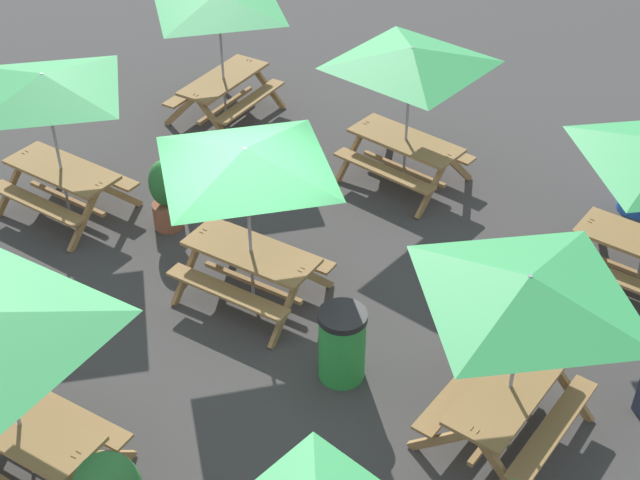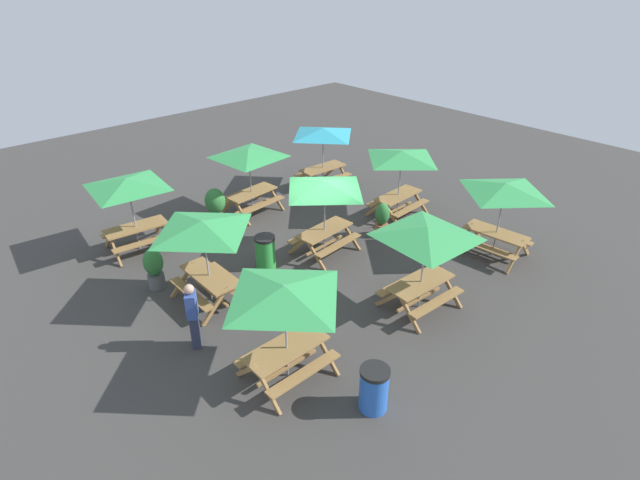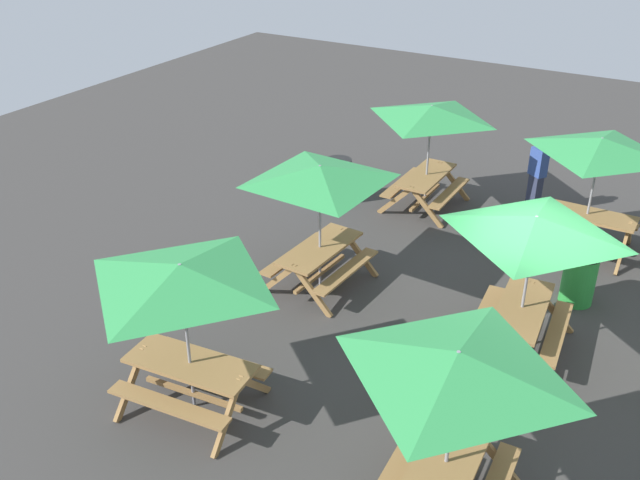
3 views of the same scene
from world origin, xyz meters
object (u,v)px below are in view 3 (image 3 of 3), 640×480
Objects in this scene: trash_bin_green at (579,277)px; picnic_table_1 at (599,154)px; picnic_table_2 at (534,236)px; person_standing at (537,174)px; picnic_table_3 at (431,120)px; trash_bin_blue at (338,180)px; picnic_table_7 at (456,375)px; picnic_table_0 at (320,183)px; potted_plant_1 at (443,382)px; picnic_table_5 at (182,285)px.

picnic_table_1 is at bearing -170.59° from trash_bin_green.
picnic_table_2 is 5.25m from person_standing.
picnic_table_3 reaches higher than trash_bin_blue.
picnic_table_2 is 3.55m from picnic_table_7.
picnic_table_0 is 1.21× the size of picnic_table_1.
picnic_table_1 reaches higher than trash_bin_blue.
trash_bin_green is 3.97m from potted_plant_1.
picnic_table_3 is 1.00× the size of picnic_table_5.
picnic_table_2 is at bearing 56.34° from trash_bin_blue.
potted_plant_1 reaches higher than trash_bin_blue.
picnic_table_1 is at bearing 94.92° from trash_bin_blue.
picnic_table_1 is 3.43m from picnic_table_3.
picnic_table_1 is 1.00× the size of picnic_table_5.
picnic_table_1 is 3.82m from picnic_table_2.
picnic_table_5 is 8.99m from person_standing.
picnic_table_3 is 1.00× the size of picnic_table_7.
picnic_table_7 reaches higher than person_standing.
trash_bin_green is (2.24, 3.75, -1.49)m from picnic_table_3.
picnic_table_2 is (0.09, 3.61, 0.00)m from picnic_table_0.
picnic_table_0 reaches higher than trash_bin_blue.
picnic_table_2 is at bearing 167.11° from potted_plant_1.
picnic_table_2 and picnic_table_7 have the same top height.
picnic_table_5 is at bearing -91.94° from picnic_table_7.
trash_bin_green is 0.59× the size of person_standing.
picnic_table_5 is at bearing -36.37° from trash_bin_green.
picnic_table_3 reaches higher than person_standing.
picnic_table_0 is 5.31m from picnic_table_1.
picnic_table_0 reaches higher than person_standing.
picnic_table_2 is at bearing -15.16° from trash_bin_green.
picnic_table_2 is 1.00× the size of picnic_table_3.
picnic_table_0 is 3.69m from picnic_table_5.
picnic_table_2 is 2.40m from trash_bin_green.
picnic_table_5 is (3.69, 0.11, 0.00)m from picnic_table_0.
picnic_table_3 is 6.85m from potted_plant_1.
picnic_table_5 is 3.66m from picnic_table_7.
trash_bin_green is (2.00, 0.33, -1.49)m from picnic_table_1.
trash_bin_blue is at bearing -139.64° from potted_plant_1.
trash_bin_green is at bearing -80.40° from picnic_table_1.
picnic_table_0 is 3.62m from picnic_table_2.
trash_bin_blue is 4.25m from person_standing.
picnic_table_2 and picnic_table_3 have the same top height.
picnic_table_2 reaches higher than person_standing.
trash_bin_blue is at bearing -122.82° from person_standing.
picnic_table_1 is 1.40× the size of person_standing.
picnic_table_0 is at bearing -136.81° from picnic_table_7.
picnic_table_5 is 1.40× the size of person_standing.
potted_plant_1 is at bearing -95.92° from picnic_table_1.
trash_bin_green is (-5.42, 3.99, -1.49)m from picnic_table_5.
picnic_table_2 is 5.21m from picnic_table_3.
picnic_table_0 is at bearing -82.15° from person_standing.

